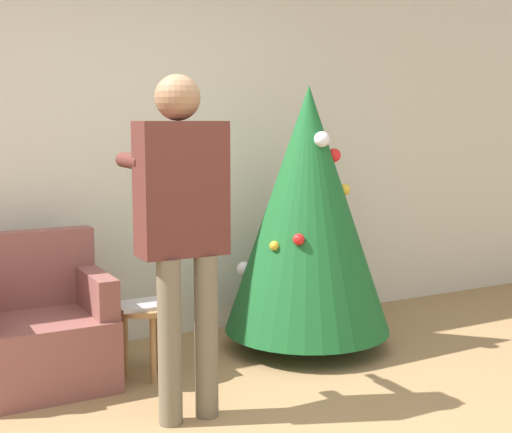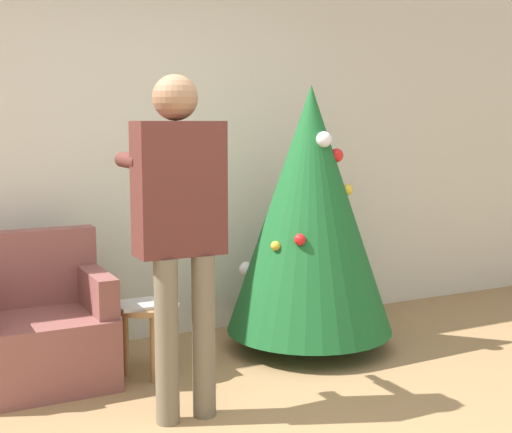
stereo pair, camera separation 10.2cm
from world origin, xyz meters
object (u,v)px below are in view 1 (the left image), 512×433
Objects in this scene: person_standing at (182,214)px; armchair at (39,331)px; christmas_tree at (308,210)px; side_stool at (145,319)px.

armchair is at bearing 124.54° from person_standing.
christmas_tree is 1.00× the size of person_standing.
person_standing reaches higher than armchair.
christmas_tree is 1.84m from armchair.
side_stool is (0.02, 0.64, -0.70)m from person_standing.
person_standing is (0.56, -0.82, 0.74)m from armchair.
christmas_tree and person_standing have the same top height.
armchair is (-1.73, 0.16, -0.62)m from christmas_tree.
christmas_tree is at bearing -5.27° from armchair.
christmas_tree is 4.04× the size of side_stool.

